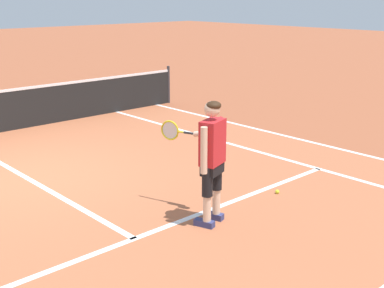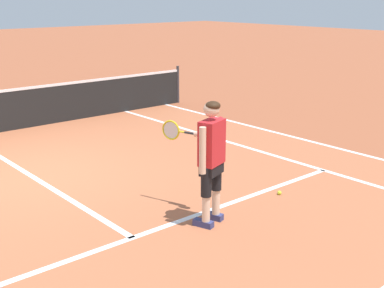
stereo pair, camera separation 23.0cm
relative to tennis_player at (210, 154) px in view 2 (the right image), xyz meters
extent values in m
plane|color=#9E5133|center=(-1.07, 3.48, -0.99)|extent=(80.00, 80.00, 0.00)
cube|color=#B2603D|center=(-1.07, 2.12, -0.99)|extent=(10.98, 9.56, 0.00)
cube|color=white|center=(-1.07, 0.30, -0.99)|extent=(8.23, 0.10, 0.01)
cube|color=white|center=(-1.07, 3.50, -0.99)|extent=(0.10, 6.40, 0.01)
cube|color=white|center=(3.04, 2.12, -0.99)|extent=(0.10, 9.16, 0.01)
cube|color=white|center=(4.42, 2.12, -0.99)|extent=(0.10, 9.16, 0.01)
cylinder|color=#333338|center=(4.87, 6.70, -0.45)|extent=(0.08, 0.08, 1.07)
cube|color=navy|center=(-0.14, -0.04, -0.94)|extent=(0.19, 0.30, 0.09)
cube|color=navy|center=(0.12, 0.05, -0.94)|extent=(0.19, 0.30, 0.09)
cylinder|color=beige|center=(-0.13, -0.07, -0.72)|extent=(0.11, 0.11, 0.36)
cylinder|color=black|center=(-0.13, -0.07, -0.33)|extent=(0.14, 0.14, 0.41)
cylinder|color=beige|center=(0.13, 0.01, -0.72)|extent=(0.11, 0.11, 0.36)
cylinder|color=black|center=(0.13, 0.01, -0.33)|extent=(0.14, 0.14, 0.41)
cube|color=black|center=(0.00, -0.03, -0.17)|extent=(0.39, 0.30, 0.20)
cube|color=red|center=(0.00, -0.03, 0.17)|extent=(0.43, 0.33, 0.60)
cylinder|color=beige|center=(-0.23, -0.10, 0.12)|extent=(0.09, 0.09, 0.62)
cylinder|color=red|center=(0.22, 0.14, 0.32)|extent=(0.17, 0.28, 0.29)
cylinder|color=beige|center=(0.20, 0.35, 0.18)|extent=(0.17, 0.30, 0.14)
sphere|color=beige|center=(0.00, -0.02, 0.62)|extent=(0.21, 0.21, 0.21)
ellipsoid|color=#382314|center=(0.00, -0.04, 0.67)|extent=(0.25, 0.25, 0.12)
cylinder|color=#232326|center=(0.14, 0.56, 0.15)|extent=(0.09, 0.20, 0.03)
cylinder|color=yellow|center=(0.09, 0.71, 0.15)|extent=(0.05, 0.10, 0.02)
torus|color=yellow|center=(0.04, 0.88, 0.15)|extent=(0.12, 0.29, 0.30)
cylinder|color=silver|center=(0.04, 0.88, 0.15)|extent=(0.08, 0.24, 0.25)
sphere|color=#CCE02D|center=(1.54, 0.05, -0.96)|extent=(0.07, 0.07, 0.07)
camera|label=1|loc=(-4.58, -4.63, 2.03)|focal=48.03mm
camera|label=2|loc=(-4.40, -4.79, 2.03)|focal=48.03mm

